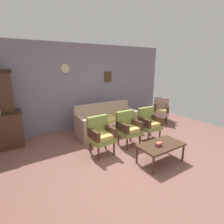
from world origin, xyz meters
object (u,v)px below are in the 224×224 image
wingback_chair_by_fireplace (161,109)px  coffee_table (161,146)px  floral_couch (107,123)px  book_stack_on_table (159,144)px  armchair_near_cabinet (149,122)px  armchair_row_middle (128,127)px  armchair_near_couch_end (101,134)px

wingback_chair_by_fireplace → coffee_table: (-2.05, -1.86, -0.12)m
floral_couch → coffee_table: bearing=-87.0°
floral_couch → coffee_table: (0.11, -2.09, 0.05)m
floral_couch → wingback_chair_by_fireplace: 2.18m
coffee_table → book_stack_on_table: (-0.10, -0.02, 0.08)m
armchair_near_cabinet → book_stack_on_table: armchair_near_cabinet is taller
armchair_near_cabinet → wingback_chair_by_fireplace: 1.62m
armchair_row_middle → armchair_near_cabinet: (0.73, -0.01, 0.00)m
floral_couch → book_stack_on_table: bearing=-89.7°
coffee_table → armchair_near_couch_end: bearing=131.1°
floral_couch → armchair_row_middle: size_ratio=2.11×
armchair_near_cabinet → book_stack_on_table: size_ratio=6.26×
armchair_near_couch_end → armchair_row_middle: size_ratio=1.00×
armchair_row_middle → wingback_chair_by_fireplace: 2.28m
armchair_row_middle → coffee_table: size_ratio=0.90×
wingback_chair_by_fireplace → book_stack_on_table: bearing=-138.9°
floral_couch → armchair_near_couch_end: same height
armchair_near_cabinet → wingback_chair_by_fireplace: size_ratio=1.00×
armchair_near_couch_end → armchair_row_middle: (0.82, 0.02, 0.00)m
floral_couch → book_stack_on_table: (0.01, -2.11, 0.13)m
armchair_near_cabinet → coffee_table: size_ratio=0.90×
armchair_row_middle → wingback_chair_by_fireplace: size_ratio=1.00×
armchair_row_middle → book_stack_on_table: armchair_row_middle is taller
armchair_near_couch_end → armchair_row_middle: 0.82m
armchair_row_middle → armchair_near_cabinet: 0.73m
floral_couch → armchair_row_middle: same height
coffee_table → book_stack_on_table: book_stack_on_table is taller
wingback_chair_by_fireplace → coffee_table: bearing=-137.8°
wingback_chair_by_fireplace → book_stack_on_table: size_ratio=6.26×
floral_couch → wingback_chair_by_fireplace: size_ratio=2.11×
wingback_chair_by_fireplace → book_stack_on_table: wingback_chair_by_fireplace is taller
armchair_near_couch_end → book_stack_on_table: 1.32m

